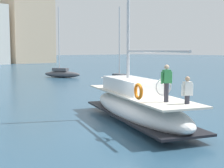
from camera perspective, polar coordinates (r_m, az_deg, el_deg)
ground_plane at (r=15.00m, az=4.47°, el=-8.17°), size 400.00×400.00×0.00m
main_sailboat at (r=16.60m, az=4.32°, el=-3.61°), size 5.42×9.86×12.14m
moored_sloop_far at (r=34.07m, az=1.60°, el=0.71°), size 1.57×4.82×8.11m
moored_catamaran at (r=44.16m, az=-8.75°, el=1.91°), size 3.66×5.30×9.31m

